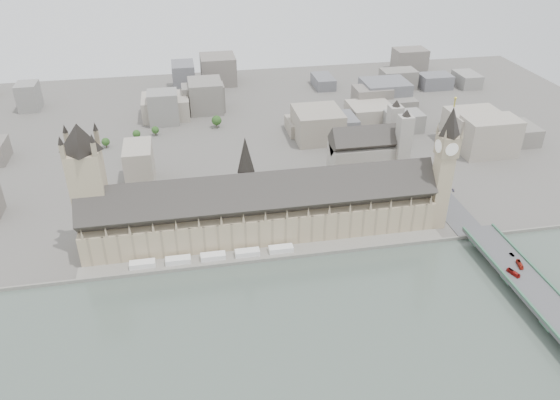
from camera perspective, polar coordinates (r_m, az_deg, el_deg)
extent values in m
plane|color=#595651|center=(410.32, -1.46, -5.17)|extent=(900.00, 900.00, 0.00)
cube|color=gray|center=(397.46, -1.11, -6.23)|extent=(600.00, 1.50, 3.00)
cube|color=gray|center=(403.72, -1.29, -5.67)|extent=(270.00, 15.00, 2.00)
cube|color=white|center=(400.88, -14.18, -6.51)|extent=(18.00, 7.00, 4.00)
cube|color=white|center=(399.26, -10.60, -6.20)|extent=(18.00, 7.00, 4.00)
cube|color=white|center=(399.21, -7.01, -5.86)|extent=(18.00, 7.00, 4.00)
cube|color=white|center=(400.72, -3.43, -5.50)|extent=(18.00, 7.00, 4.00)
cube|color=white|center=(403.77, 0.10, -5.13)|extent=(18.00, 7.00, 4.00)
cube|color=tan|center=(419.71, -1.93, -2.22)|extent=(265.00, 40.00, 25.00)
cube|color=#2C2927|center=(408.00, -1.99, 0.45)|extent=(265.00, 40.73, 40.73)
cube|color=tan|center=(439.53, 16.35, 0.87)|extent=(12.00, 12.00, 62.00)
cube|color=#9C886C|center=(422.53, 17.10, 5.47)|extent=(14.00, 14.00, 16.00)
cylinder|color=white|center=(425.81, 17.97, 5.52)|extent=(0.60, 10.00, 10.00)
cylinder|color=white|center=(419.35, 16.22, 5.42)|extent=(0.60, 10.00, 10.00)
cylinder|color=white|center=(428.31, 16.69, 5.88)|extent=(10.00, 0.60, 10.00)
cylinder|color=white|center=(416.79, 17.52, 5.06)|extent=(10.00, 0.60, 10.00)
cone|color=black|center=(415.32, 17.49, 7.85)|extent=(17.00, 17.00, 22.00)
cylinder|color=yellow|center=(410.50, 17.80, 9.65)|extent=(1.00, 1.00, 6.00)
sphere|color=yellow|center=(409.35, 17.87, 10.10)|extent=(2.00, 2.00, 2.00)
cone|color=#9C886C|center=(426.12, 17.75, 7.35)|extent=(2.40, 2.40, 8.00)
cone|color=#9C886C|center=(420.29, 16.17, 7.28)|extent=(2.40, 2.40, 8.00)
cone|color=#9C886C|center=(415.68, 18.54, 6.64)|extent=(2.40, 2.40, 8.00)
cone|color=#9C886C|center=(409.71, 16.93, 6.56)|extent=(2.40, 2.40, 8.00)
cube|color=tan|center=(413.53, -19.08, -0.14)|extent=(23.00, 23.00, 80.00)
cone|color=black|center=(392.01, -20.29, 6.17)|extent=(30.00, 30.00, 20.00)
cylinder|color=#9C886C|center=(408.18, -3.53, 1.69)|extent=(12.00, 12.00, 20.00)
cone|color=black|center=(397.25, -3.63, 4.73)|extent=(13.00, 13.00, 28.00)
cube|color=#474749|center=(398.54, 24.76, -8.78)|extent=(25.00, 325.00, 10.25)
cube|color=gray|center=(504.12, 8.59, 3.94)|extent=(60.00, 28.00, 34.00)
cube|color=#2C2927|center=(494.85, 8.78, 6.23)|extent=(60.00, 28.28, 28.28)
cube|color=gray|center=(518.76, 11.67, 6.26)|extent=(12.00, 12.00, 64.00)
cube|color=gray|center=(498.71, 12.65, 5.14)|extent=(12.00, 12.00, 64.00)
imported|color=#9E1512|center=(400.47, 23.20, -7.00)|extent=(5.35, 10.11, 2.75)
imported|color=#AE2415|center=(410.40, 23.77, -6.17)|extent=(4.53, 9.95, 2.70)
imported|color=gray|center=(419.65, 23.07, -5.26)|extent=(2.31, 4.18, 1.30)
imported|color=gray|center=(487.25, 17.65, 0.97)|extent=(2.72, 4.62, 1.26)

